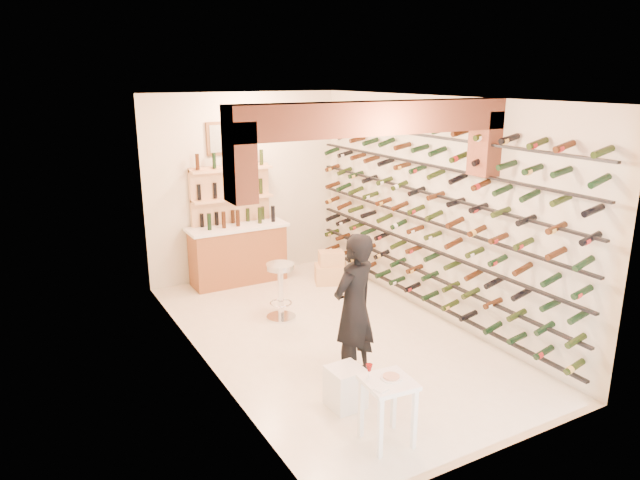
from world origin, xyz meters
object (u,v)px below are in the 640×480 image
at_px(white_stool, 345,387).
at_px(crate_lower, 331,274).
at_px(wine_rack, 423,214).
at_px(back_counter, 238,252).
at_px(chrome_barstool, 281,287).
at_px(tasting_table, 388,392).
at_px(person, 354,308).

distance_m(white_stool, crate_lower, 3.88).
relative_size(wine_rack, crate_lower, 10.49).
distance_m(back_counter, chrome_barstool, 1.78).
bearing_deg(white_stool, crate_lower, 62.08).
bearing_deg(white_stool, wine_rack, 35.21).
bearing_deg(chrome_barstool, tasting_table, -96.97).
relative_size(white_stool, person, 0.25).
bearing_deg(person, crate_lower, -136.11).
bearing_deg(chrome_barstool, wine_rack, -24.89).
bearing_deg(wine_rack, crate_lower, 104.31).
distance_m(wine_rack, tasting_table, 3.42).
height_order(tasting_table, chrome_barstool, chrome_barstool).
bearing_deg(white_stool, tasting_table, -88.95).
xyz_separation_m(wine_rack, tasting_table, (-2.27, -2.35, -1.00)).
height_order(back_counter, white_stool, back_counter).
xyz_separation_m(person, crate_lower, (1.41, 2.94, -0.73)).
relative_size(person, crate_lower, 3.27).
xyz_separation_m(tasting_table, chrome_barstool, (0.39, 3.22, -0.06)).
height_order(wine_rack, tasting_table, wine_rack).
bearing_deg(crate_lower, chrome_barstool, -146.01).
distance_m(wine_rack, back_counter, 3.38).
relative_size(tasting_table, chrome_barstool, 0.96).
distance_m(wine_rack, person, 2.28).
xyz_separation_m(person, chrome_barstool, (0.00, 1.99, -0.40)).
height_order(tasting_table, crate_lower, tasting_table).
height_order(wine_rack, crate_lower, wine_rack).
bearing_deg(back_counter, white_stool, -96.03).
bearing_deg(chrome_barstool, back_counter, 88.64).
bearing_deg(white_stool, chrome_barstool, 80.65).
distance_m(back_counter, person, 3.79).
relative_size(tasting_table, crate_lower, 1.50).
xyz_separation_m(back_counter, crate_lower, (1.37, -0.83, -0.37)).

